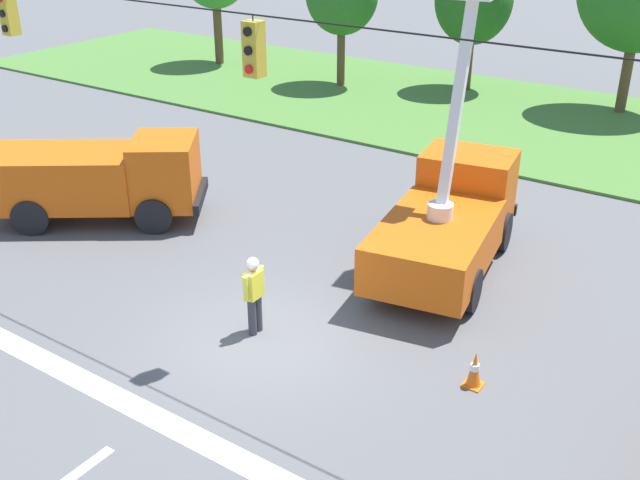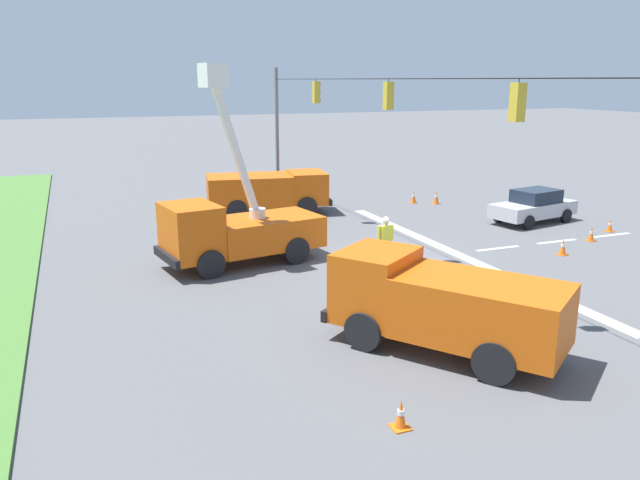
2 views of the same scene
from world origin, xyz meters
name	(u,v)px [view 1 (image 1 of 2)]	position (x,y,z in m)	size (l,w,h in m)	color
ground_plane	(260,339)	(0.00, 0.00, 0.00)	(200.00, 200.00, 0.00)	#565659
grass_verge	(548,125)	(0.00, 18.00, 0.05)	(56.00, 12.00, 0.10)	#477533
lane_markings	(88,465)	(0.00, -4.53, 0.00)	(17.60, 15.25, 0.01)	silver
signal_gantry	(253,136)	(0.05, 0.00, 4.43)	(26.20, 0.33, 7.20)	slate
tree_centre	(474,0)	(-4.87, 21.14, 3.99)	(3.36, 3.36, 5.93)	brown
utility_truck_bucket_lift	(449,214)	(1.74, 5.26, 1.38)	(3.36, 6.20, 7.11)	#D6560F
utility_truck_support_far	(99,177)	(-7.50, 2.39, 1.25)	(5.99, 5.17, 2.32)	#D6560F
road_worker	(254,291)	(-0.24, 0.17, 1.00)	(0.26, 0.65, 1.77)	#383842
traffic_cone_near_bucket	(475,370)	(4.35, 1.03, 0.36)	(0.36, 0.36, 0.74)	orange
traffic_cone_lane_edge_a	(108,163)	(-10.32, 5.05, 0.28)	(0.36, 0.36, 0.60)	orange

